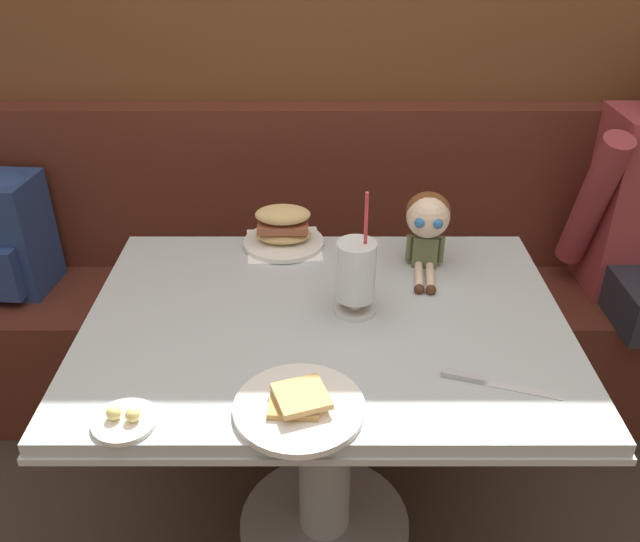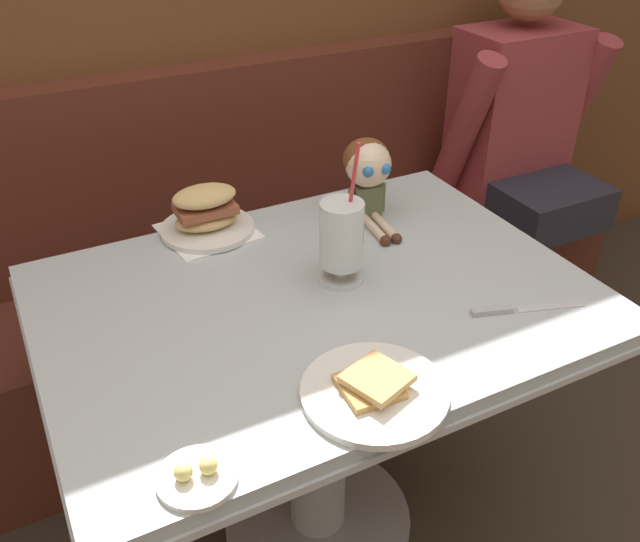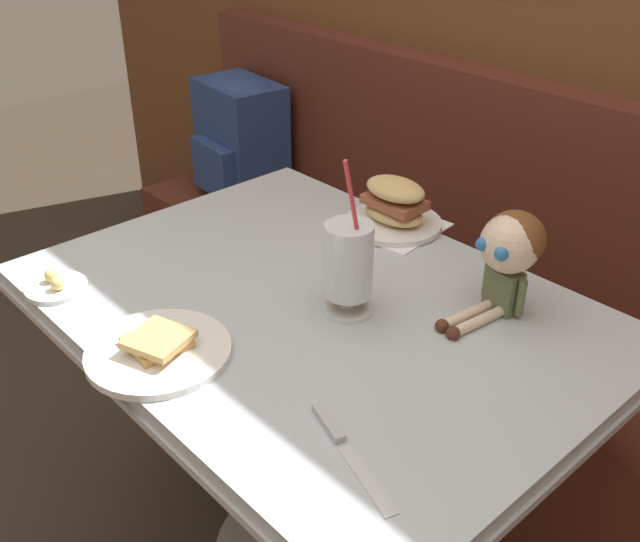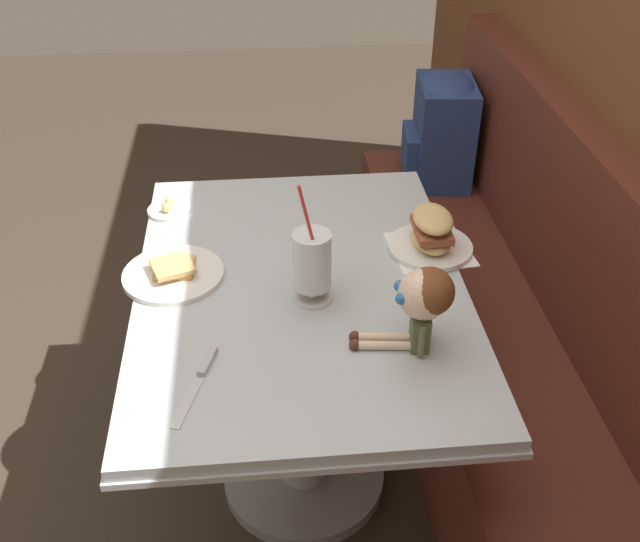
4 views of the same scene
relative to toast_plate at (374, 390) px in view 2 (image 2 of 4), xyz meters
The scene contains 9 objects.
booth_bench 1.03m from the toast_plate, 86.82° to the left, with size 2.60×0.48×1.00m.
diner_table 0.38m from the toast_plate, 80.46° to the left, with size 1.11×0.81×0.74m.
toast_plate is the anchor object (origin of this frame).
milkshake_glass 0.37m from the toast_plate, 70.18° to the left, with size 0.10×0.10×0.31m.
sandwich_plate 0.66m from the toast_plate, 95.25° to the left, with size 0.22×0.22×0.12m.
butter_saucer 0.32m from the toast_plate, behind, with size 0.12×0.12×0.04m.
butter_knife 0.37m from the toast_plate, 13.08° to the left, with size 0.23×0.09×0.01m.
seated_doll 0.64m from the toast_plate, 60.61° to the left, with size 0.12×0.22×0.20m.
diner_patron 1.41m from the toast_plate, 39.16° to the left, with size 0.55×0.48×0.81m.
Camera 2 is at (-0.52, -0.84, 1.53)m, focal length 38.21 mm.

